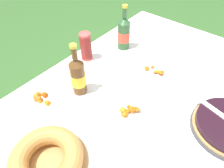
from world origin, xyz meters
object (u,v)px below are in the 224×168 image
at_px(snack_plate_near, 156,73).
at_px(snack_plate_right, 41,101).
at_px(cider_bottle_green, 124,33).
at_px(snack_plate_left, 130,111).
at_px(cup_stack, 86,47).
at_px(bundt_cake, 46,159).
at_px(cider_bottle_amber, 78,76).

xyz_separation_m(snack_plate_near, snack_plate_right, (-0.58, 0.36, 0.00)).
distance_m(snack_plate_near, snack_plate_right, 0.69).
distance_m(cider_bottle_green, snack_plate_left, 0.59).
height_order(cup_stack, snack_plate_left, cup_stack).
bearing_deg(cider_bottle_green, bundt_cake, -162.72).
relative_size(cider_bottle_amber, snack_plate_near, 1.39).
bearing_deg(snack_plate_near, bundt_cake, 175.48).
relative_size(bundt_cake, snack_plate_left, 1.57).
height_order(bundt_cake, snack_plate_near, bundt_cake).
height_order(cup_stack, cider_bottle_green, cider_bottle_green).
height_order(cider_bottle_green, snack_plate_left, cider_bottle_green).
bearing_deg(cup_stack, cider_bottle_amber, -143.01).
distance_m(bundt_cake, snack_plate_right, 0.35).
height_order(snack_plate_near, snack_plate_left, snack_plate_left).
bearing_deg(cider_bottle_green, snack_plate_left, -139.59).
bearing_deg(cup_stack, snack_plate_right, -169.39).
bearing_deg(snack_plate_right, bundt_cake, -121.75).
distance_m(snack_plate_left, snack_plate_right, 0.47).
bearing_deg(cider_bottle_amber, snack_plate_near, -33.71).
height_order(cider_bottle_amber, snack_plate_near, cider_bottle_amber).
relative_size(cup_stack, cider_bottle_amber, 0.61).
bearing_deg(snack_plate_near, cider_bottle_green, 72.50).
bearing_deg(bundt_cake, snack_plate_near, -4.52).
distance_m(bundt_cake, cider_bottle_green, 0.92).
xyz_separation_m(cup_stack, snack_plate_near, (0.15, -0.44, -0.08)).
xyz_separation_m(bundt_cake, snack_plate_near, (0.77, -0.06, -0.03)).
height_order(cup_stack, snack_plate_near, cup_stack).
bearing_deg(bundt_cake, snack_plate_right, 58.25).
distance_m(cider_bottle_amber, snack_plate_right, 0.24).
distance_m(cider_bottle_green, snack_plate_right, 0.70).
bearing_deg(cider_bottle_amber, snack_plate_right, 152.48).
height_order(snack_plate_left, snack_plate_right, same).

